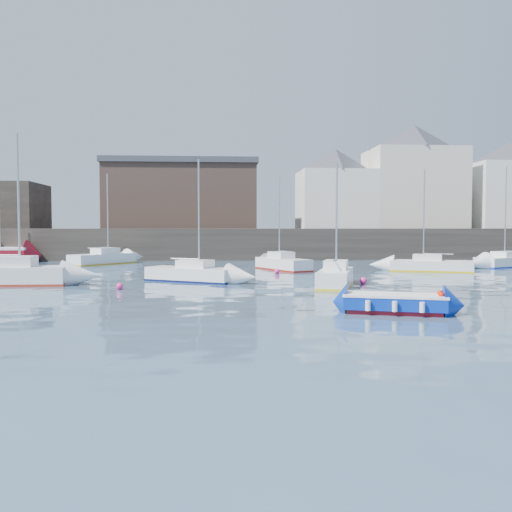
{
  "coord_description": "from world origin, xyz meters",
  "views": [
    {
      "loc": [
        -2.44,
        -21.03,
        3.24
      ],
      "look_at": [
        0.0,
        12.0,
        1.5
      ],
      "focal_mm": 40.0,
      "sensor_mm": 36.0,
      "label": 1
    }
  ],
  "objects": [
    {
      "name": "bldg_east_d",
      "position": [
        11.0,
        41.5,
        7.36
      ],
      "size": [
        11.14,
        11.14,
        8.95
      ],
      "color": "white",
      "rests_on": "land_strip"
    },
    {
      "name": "warehouse",
      "position": [
        -6.0,
        43.0,
        6.62
      ],
      "size": [
        16.4,
        10.4,
        7.6
      ],
      "color": "#3D2D26",
      "rests_on": "land_strip"
    },
    {
      "name": "sailboat_f",
      "position": [
        2.63,
        20.7,
        0.49
      ],
      "size": [
        3.86,
        5.53,
        6.92
      ],
      "color": "white",
      "rests_on": "ground"
    },
    {
      "name": "sailboat_a",
      "position": [
        -13.64,
        10.92,
        0.58
      ],
      "size": [
        6.39,
        2.12,
        8.28
      ],
      "color": "white",
      "rests_on": "ground"
    },
    {
      "name": "buoy_near",
      "position": [
        -7.27,
        8.41,
        0.0
      ],
      "size": [
        0.35,
        0.35,
        0.35
      ],
      "primitive_type": "sphere",
      "color": "#FC2682",
      "rests_on": "ground"
    },
    {
      "name": "sailboat_b",
      "position": [
        -3.75,
        12.41,
        0.46
      ],
      "size": [
        5.63,
        4.34,
        7.09
      ],
      "color": "white",
      "rests_on": "ground"
    },
    {
      "name": "blue_dinghy",
      "position": [
        4.27,
        -0.38,
        0.4
      ],
      "size": [
        4.06,
        2.68,
        0.71
      ],
      "color": "maroon",
      "rests_on": "ground"
    },
    {
      "name": "buoy_far",
      "position": [
        1.85,
        17.51,
        0.0
      ],
      "size": [
        0.35,
        0.35,
        0.35
      ],
      "primitive_type": "sphere",
      "color": "#FC2682",
      "rests_on": "ground"
    },
    {
      "name": "bldg_east_b",
      "position": [
        31.0,
        41.5,
        7.87
      ],
      "size": [
        11.88,
        11.88,
        9.95
      ],
      "color": "white",
      "rests_on": "land_strip"
    },
    {
      "name": "sailboat_d",
      "position": [
        13.07,
        18.65,
        0.44
      ],
      "size": [
        5.98,
        3.91,
        7.29
      ],
      "color": "white",
      "rests_on": "ground"
    },
    {
      "name": "quay_wall",
      "position": [
        0.0,
        35.0,
        1.5
      ],
      "size": [
        90.0,
        5.0,
        3.0
      ],
      "primitive_type": "cube",
      "color": "#28231E",
      "rests_on": "ground"
    },
    {
      "name": "buoy_mid",
      "position": [
        5.88,
        10.18,
        0.0
      ],
      "size": [
        0.41,
        0.41,
        0.41
      ],
      "primitive_type": "sphere",
      "color": "#FC2682",
      "rests_on": "ground"
    },
    {
      "name": "sailboat_g",
      "position": [
        21.07,
        22.71,
        0.45
      ],
      "size": [
        6.5,
        4.48,
        7.91
      ],
      "color": "white",
      "rests_on": "ground"
    },
    {
      "name": "sailboat_c",
      "position": [
        4.08,
        9.14,
        0.51
      ],
      "size": [
        3.05,
        5.28,
        6.62
      ],
      "color": "white",
      "rests_on": "ground"
    },
    {
      "name": "sailboat_h",
      "position": [
        -11.89,
        28.28,
        0.5
      ],
      "size": [
        5.31,
        5.84,
        7.72
      ],
      "color": "white",
      "rests_on": "ground"
    },
    {
      "name": "water",
      "position": [
        0.0,
        0.0,
        0.0
      ],
      "size": [
        220.0,
        220.0,
        0.0
      ],
      "primitive_type": "plane",
      "color": "#2D4760",
      "rests_on": "ground"
    },
    {
      "name": "land_strip",
      "position": [
        0.0,
        53.0,
        1.4
      ],
      "size": [
        90.0,
        32.0,
        2.8
      ],
      "primitive_type": "cube",
      "color": "#28231E",
      "rests_on": "ground"
    },
    {
      "name": "bldg_east_a",
      "position": [
        20.0,
        42.0,
        8.81
      ],
      "size": [
        13.36,
        13.36,
        11.8
      ],
      "color": "beige",
      "rests_on": "land_strip"
    }
  ]
}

